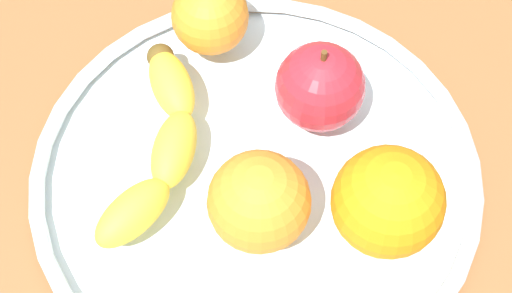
{
  "coord_description": "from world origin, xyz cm",
  "views": [
    {
      "loc": [
        -28.27,
        1.24,
        52.12
      ],
      "look_at": [
        0.0,
        0.0,
        4.8
      ],
      "focal_mm": 54.12,
      "sensor_mm": 36.0,
      "label": 1
    }
  ],
  "objects_px": {
    "fruit_bowl": "(256,173)",
    "banana": "(160,142)",
    "orange_back_right": "(388,202)",
    "apple": "(320,87)",
    "orange_center": "(256,202)",
    "orange_front_right": "(210,16)"
  },
  "relations": [
    {
      "from": "fruit_bowl",
      "to": "banana",
      "type": "relative_size",
      "value": 1.86
    },
    {
      "from": "banana",
      "to": "orange_back_right",
      "type": "distance_m",
      "value": 0.17
    },
    {
      "from": "apple",
      "to": "orange_center",
      "type": "height_order",
      "value": "apple"
    },
    {
      "from": "fruit_bowl",
      "to": "orange_center",
      "type": "distance_m",
      "value": 0.07
    },
    {
      "from": "banana",
      "to": "orange_front_right",
      "type": "xyz_separation_m",
      "value": [
        0.11,
        -0.04,
        0.02
      ]
    },
    {
      "from": "fruit_bowl",
      "to": "orange_front_right",
      "type": "bearing_deg",
      "value": 14.44
    },
    {
      "from": "orange_front_right",
      "to": "orange_center",
      "type": "height_order",
      "value": "orange_center"
    },
    {
      "from": "banana",
      "to": "fruit_bowl",
      "type": "bearing_deg",
      "value": -88.94
    },
    {
      "from": "fruit_bowl",
      "to": "banana",
      "type": "distance_m",
      "value": 0.08
    },
    {
      "from": "fruit_bowl",
      "to": "banana",
      "type": "bearing_deg",
      "value": 77.69
    },
    {
      "from": "banana",
      "to": "orange_back_right",
      "type": "xyz_separation_m",
      "value": [
        -0.07,
        -0.16,
        0.02
      ]
    },
    {
      "from": "orange_front_right",
      "to": "orange_back_right",
      "type": "height_order",
      "value": "orange_back_right"
    },
    {
      "from": "apple",
      "to": "orange_center",
      "type": "xyz_separation_m",
      "value": [
        -0.09,
        0.05,
        0.0
      ]
    },
    {
      "from": "orange_back_right",
      "to": "orange_front_right",
      "type": "bearing_deg",
      "value": 34.12
    },
    {
      "from": "orange_back_right",
      "to": "apple",
      "type": "bearing_deg",
      "value": 20.2
    },
    {
      "from": "banana",
      "to": "orange_front_right",
      "type": "bearing_deg",
      "value": -6.92
    },
    {
      "from": "orange_center",
      "to": "fruit_bowl",
      "type": "bearing_deg",
      "value": -2.82
    },
    {
      "from": "apple",
      "to": "orange_center",
      "type": "distance_m",
      "value": 0.11
    },
    {
      "from": "banana",
      "to": "orange_center",
      "type": "height_order",
      "value": "orange_center"
    },
    {
      "from": "fruit_bowl",
      "to": "apple",
      "type": "bearing_deg",
      "value": -46.53
    },
    {
      "from": "orange_front_right",
      "to": "apple",
      "type": "bearing_deg",
      "value": -132.4
    },
    {
      "from": "orange_center",
      "to": "orange_back_right",
      "type": "bearing_deg",
      "value": -93.46
    }
  ]
}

